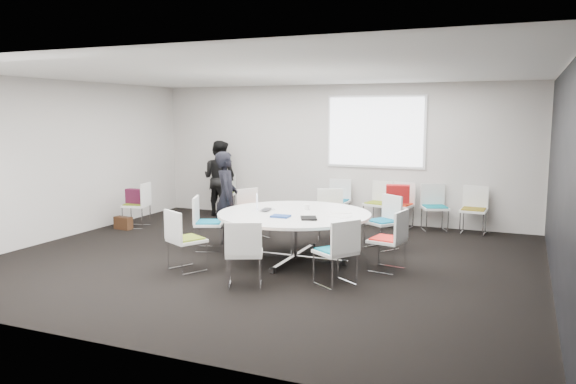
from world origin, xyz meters
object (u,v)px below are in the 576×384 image
at_px(chair_ring_g, 244,266).
at_px(chair_back_a, 337,210).
at_px(brown_bag, 123,223).
at_px(chair_ring_c, 330,224).
at_px(chair_ring_e, 208,234).
at_px(chair_ring_a, 388,252).
at_px(chair_ring_f, 186,252).
at_px(chair_person_back, 224,202).
at_px(conference_table, 294,224).
at_px(maroon_bag, 136,196).
at_px(chair_back_c, 400,214).
at_px(chair_spare_left, 137,214).
at_px(chair_ring_d, 254,223).
at_px(person_back, 220,178).
at_px(laptop, 269,210).
at_px(chair_ring_h, 336,265).
at_px(cup, 307,207).
at_px(chair_back_e, 473,219).
at_px(person_main, 227,197).
at_px(chair_back_b, 378,212).
at_px(chair_back_d, 434,217).
at_px(chair_ring_b, 383,232).

distance_m(chair_ring_g, chair_back_a, 4.52).
bearing_deg(chair_back_a, brown_bag, 30.94).
bearing_deg(chair_ring_g, chair_ring_c, 63.59).
bearing_deg(chair_ring_e, chair_ring_a, 66.03).
xyz_separation_m(chair_ring_f, chair_person_back, (-1.75, 4.17, 0.00)).
relative_size(conference_table, maroon_bag, 5.77).
height_order(chair_back_c, chair_person_back, same).
xyz_separation_m(chair_ring_g, chair_spare_left, (-3.68, 2.57, 0.00)).
distance_m(chair_ring_d, maroon_bag, 2.57).
height_order(chair_ring_c, chair_ring_e, same).
relative_size(person_back, laptop, 5.43).
height_order(chair_ring_h, cup, chair_ring_h).
distance_m(chair_back_e, person_main, 4.55).
height_order(chair_back_b, maroon_bag, chair_back_b).
xyz_separation_m(person_main, person_back, (-1.42, 2.23, 0.03)).
distance_m(chair_ring_h, chair_back_a, 4.18).
xyz_separation_m(chair_ring_h, laptop, (-1.41, 0.98, 0.47)).
bearing_deg(chair_ring_g, laptop, 79.08).
height_order(chair_back_d, laptop, chair_back_d).
xyz_separation_m(person_back, brown_bag, (-0.98, -2.03, -0.70)).
xyz_separation_m(chair_ring_g, chair_back_a, (-0.22, 4.51, 0.00)).
xyz_separation_m(chair_ring_e, chair_back_c, (2.50, 3.00, 0.00)).
bearing_deg(chair_person_back, chair_ring_g, 107.89).
distance_m(chair_back_c, cup, 2.91).
distance_m(chair_person_back, maroon_bag, 2.16).
height_order(chair_ring_a, chair_ring_h, same).
distance_m(person_main, laptop, 1.25).
distance_m(person_main, maroon_bag, 2.30).
bearing_deg(chair_back_e, chair_ring_a, 76.56).
xyz_separation_m(chair_ring_e, chair_back_b, (2.07, 3.00, 0.00)).
bearing_deg(chair_ring_h, chair_ring_f, 128.80).
bearing_deg(brown_bag, conference_table, -11.98).
relative_size(chair_ring_a, chair_back_d, 1.00).
height_order(chair_ring_d, chair_ring_h, same).
distance_m(chair_ring_c, cup, 1.35).
bearing_deg(chair_ring_f, chair_ring_h, 32.15).
bearing_deg(chair_ring_h, person_back, 79.69).
distance_m(chair_back_a, chair_spare_left, 3.97).
distance_m(chair_back_d, cup, 3.16).
relative_size(chair_ring_e, chair_back_d, 1.00).
distance_m(chair_ring_a, chair_spare_left, 5.32).
distance_m(chair_ring_g, laptop, 1.62).
xyz_separation_m(chair_spare_left, cup, (3.84, -0.76, 0.50)).
height_order(chair_back_b, person_main, person_main).
bearing_deg(chair_back_b, chair_person_back, 14.63).
bearing_deg(chair_person_back, laptop, 115.37).
bearing_deg(chair_ring_b, chair_person_back, 10.76).
bearing_deg(chair_ring_b, cup, 78.01).
xyz_separation_m(chair_ring_a, person_back, (-4.37, 2.91, 0.54)).
distance_m(chair_ring_c, chair_back_a, 1.50).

